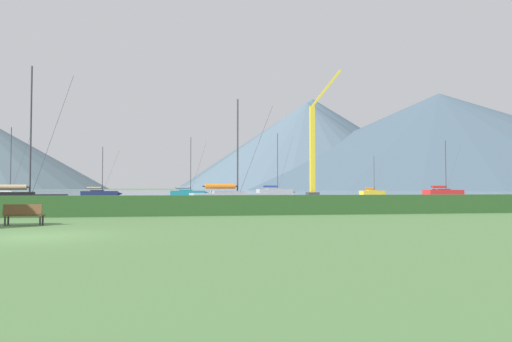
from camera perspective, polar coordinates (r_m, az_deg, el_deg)
name	(u,v)px	position (r m, az deg, el deg)	size (l,w,h in m)	color
ground_plane	(35,237)	(17.71, -25.85, -7.37)	(1000.00, 1000.00, 0.00)	#517A42
harbor_water	(167,192)	(153.99, -11.07, -2.61)	(320.00, 246.00, 0.00)	gray
hedge_line	(95,206)	(28.36, -19.44, -4.14)	(80.00, 1.20, 1.22)	#284C23
sailboat_slip_0	(232,198)	(42.25, -2.98, -3.39)	(8.65, 3.66, 9.89)	#9E9EA3
sailboat_slip_1	(100,193)	(87.40, -18.88, -2.63)	(7.48, 3.60, 9.04)	navy
sailboat_slip_3	(7,194)	(81.21, -28.57, -2.54)	(7.34, 3.30, 11.11)	white
sailboat_slip_4	(444,192)	(94.98, 22.33, -2.46)	(8.81, 3.31, 10.68)	red
sailboat_slip_5	(188,193)	(88.19, -8.44, -2.69)	(7.57, 2.35, 11.25)	#19707A
sailboat_slip_6	(373,192)	(107.32, 14.32, -2.57)	(6.73, 2.80, 8.82)	gold
sailboat_slip_7	(23,199)	(43.00, -26.99, -3.16)	(8.26, 3.41, 11.98)	black
sailboat_slip_8	(275,191)	(101.83, 2.41, -2.54)	(9.24, 3.73, 13.73)	#9E9EA3
park_bench_near_path	(24,214)	(22.90, -26.95, -4.76)	(1.68, 0.58, 0.95)	brown
dock_crane	(313,155)	(81.01, 7.17, 2.03)	(6.43, 2.00, 22.71)	#333338
distant_hill_west_ridge	(308,145)	(360.57, 6.45, 3.20)	(194.28, 194.28, 68.84)	#4C6070
distant_hill_east_ridge	(313,144)	(421.62, 7.09, 3.38)	(246.43, 246.43, 82.43)	#425666
distant_hill_far_shoulder	(439,141)	(379.44, 21.85, 3.47)	(334.00, 334.00, 73.99)	#425666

